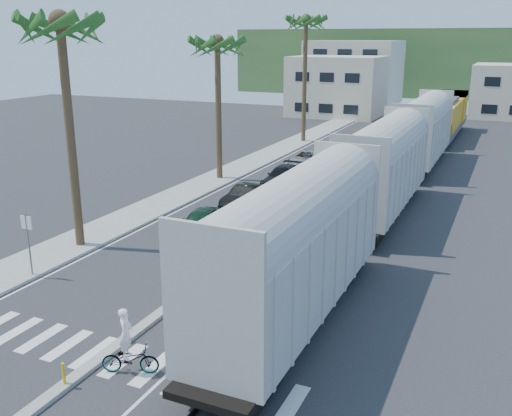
{
  "coord_description": "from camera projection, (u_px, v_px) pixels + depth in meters",
  "views": [
    {
      "loc": [
        11.67,
        -15.5,
        10.36
      ],
      "look_at": [
        0.15,
        10.02,
        2.0
      ],
      "focal_mm": 40.0,
      "sensor_mm": 36.0,
      "label": 1
    }
  ],
  "objects": [
    {
      "name": "lane_markings",
      "position": [
        309.0,
        179.0,
        43.79
      ],
      "size": [
        9.42,
        90.0,
        0.01
      ],
      "color": "silver",
      "rests_on": "ground"
    },
    {
      "name": "sidewalk",
      "position": [
        235.0,
        170.0,
        46.27
      ],
      "size": [
        3.0,
        90.0,
        0.15
      ],
      "primitive_type": "cube",
      "color": "gray",
      "rests_on": "ground"
    },
    {
      "name": "car_third",
      "position": [
        284.0,
        177.0,
        41.09
      ],
      "size": [
        2.23,
        5.21,
        1.5
      ],
      "primitive_type": "imported",
      "rotation": [
        0.0,
        0.0,
        0.01
      ],
      "color": "black",
      "rests_on": "ground"
    },
    {
      "name": "car_rear",
      "position": [
        307.0,
        159.0,
        47.38
      ],
      "size": [
        2.54,
        5.18,
        1.41
      ],
      "primitive_type": "imported",
      "rotation": [
        0.0,
        0.0,
        -0.02
      ],
      "color": "#A3A5A8",
      "rests_on": "ground"
    },
    {
      "name": "car_second",
      "position": [
        245.0,
        196.0,
        36.39
      ],
      "size": [
        2.28,
        4.45,
        1.37
      ],
      "primitive_type": "imported",
      "rotation": [
        0.0,
        0.0,
        -0.1
      ],
      "color": "black",
      "rests_on": "ground"
    },
    {
      "name": "crosswalk",
      "position": [
        107.0,
        356.0,
        19.36
      ],
      "size": [
        14.0,
        2.2,
        0.01
      ],
      "primitive_type": "cube",
      "color": "silver",
      "rests_on": "ground"
    },
    {
      "name": "freight_train",
      "position": [
        402.0,
        152.0,
        38.89
      ],
      "size": [
        3.0,
        60.94,
        5.85
      ],
      "color": "#B1AFA2",
      "rests_on": "ground"
    },
    {
      "name": "rails",
      "position": [
        410.0,
        179.0,
        43.58
      ],
      "size": [
        1.56,
        100.0,
        0.06
      ],
      "color": "black",
      "rests_on": "ground"
    },
    {
      "name": "street_sign",
      "position": [
        28.0,
        236.0,
        25.17
      ],
      "size": [
        0.6,
        0.08,
        3.0
      ],
      "color": "slate",
      "rests_on": "ground"
    },
    {
      "name": "median",
      "position": [
        314.0,
        197.0,
        38.51
      ],
      "size": [
        0.45,
        60.0,
        0.85
      ],
      "color": "gray",
      "rests_on": "ground"
    },
    {
      "name": "palm_trees",
      "position": [
        224.0,
        32.0,
        41.03
      ],
      "size": [
        3.5,
        37.2,
        13.75
      ],
      "color": "brown",
      "rests_on": "ground"
    },
    {
      "name": "ground",
      "position": [
        141.0,
        330.0,
        21.11
      ],
      "size": [
        140.0,
        140.0,
        0.0
      ],
      "primitive_type": "plane",
      "color": "#28282B",
      "rests_on": "ground"
    },
    {
      "name": "car_lead",
      "position": [
        201.0,
        222.0,
        31.29
      ],
      "size": [
        2.39,
        4.36,
        1.38
      ],
      "primitive_type": "imported",
      "rotation": [
        0.0,
        0.0,
        0.09
      ],
      "color": "#10301E",
      "rests_on": "ground"
    },
    {
      "name": "buildings",
      "position": [
        386.0,
        80.0,
        84.96
      ],
      "size": [
        38.0,
        27.0,
        10.0
      ],
      "color": "beige",
      "rests_on": "ground"
    },
    {
      "name": "hillside",
      "position": [
        453.0,
        62.0,
        106.72
      ],
      "size": [
        80.0,
        20.0,
        12.0
      ],
      "primitive_type": "cube",
      "color": "#385628",
      "rests_on": "ground"
    },
    {
      "name": "cyclist",
      "position": [
        129.0,
        353.0,
        18.22
      ],
      "size": [
        1.92,
        2.3,
        2.25
      ],
      "rotation": [
        0.0,
        0.0,
        1.95
      ],
      "color": "#9EA0A5",
      "rests_on": "ground"
    }
  ]
}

